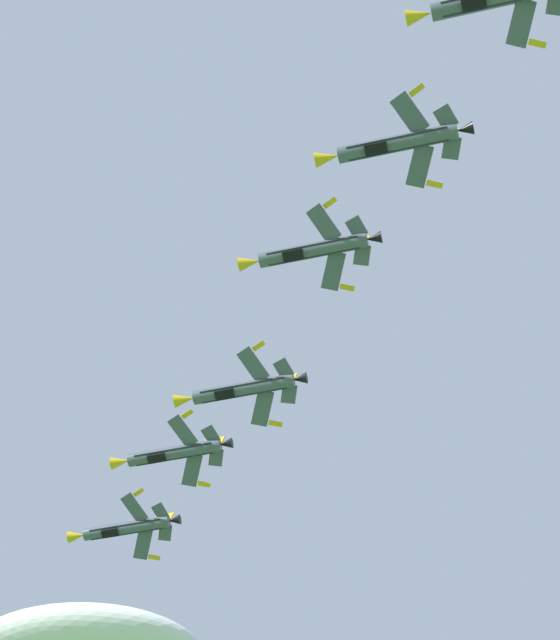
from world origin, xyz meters
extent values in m
cylinder|color=#4C5666|center=(-24.23, 125.71, 108.18)|extent=(12.05, 4.62, 1.70)
cube|color=#232833|center=(-24.29, 125.48, 107.78)|extent=(10.13, 3.90, 1.07)
cone|color=yellow|center=(-31.16, 127.48, 108.18)|extent=(2.71, 2.11, 1.56)
cone|color=black|center=(-17.69, 124.04, 108.18)|extent=(1.89, 1.71, 1.36)
ellipsoid|color=#192333|center=(-26.71, 126.68, 108.74)|extent=(3.47, 2.25, 1.50)
cube|color=black|center=(-26.42, 125.85, 107.49)|extent=(2.47, 1.87, 1.28)
cube|color=#4C5666|center=(-23.13, 123.06, 109.42)|extent=(3.92, 4.04, 2.29)
cube|color=yellow|center=(-22.50, 121.03, 110.48)|extent=(1.59, 1.52, 0.49)
cube|color=#4C5666|center=(-22.02, 127.43, 106.80)|extent=(2.73, 4.07, 2.29)
cube|color=yellow|center=(-20.49, 128.91, 105.74)|extent=(1.69, 0.96, 0.49)
cube|color=#4C5666|center=(-19.61, 123.17, 108.95)|extent=(2.54, 2.60, 1.25)
cube|color=#4C5666|center=(-18.96, 125.73, 107.42)|extent=(1.95, 2.19, 1.25)
cube|color=yellow|center=(-19.35, 125.41, 109.75)|extent=(2.89, 2.08, 2.35)
cylinder|color=#4C5666|center=(-16.90, 109.35, 106.84)|extent=(12.05, 4.62, 1.70)
cube|color=#232833|center=(-16.96, 109.14, 106.42)|extent=(10.13, 3.91, 1.03)
cone|color=yellow|center=(-23.83, 111.12, 106.84)|extent=(2.71, 2.11, 1.56)
cone|color=black|center=(-10.36, 107.68, 106.84)|extent=(1.89, 1.71, 1.36)
ellipsoid|color=#192333|center=(-19.38, 110.30, 107.40)|extent=(3.47, 2.23, 1.49)
cube|color=black|center=(-19.09, 109.52, 106.12)|extent=(2.47, 1.87, 1.26)
cube|color=#4C5666|center=(-15.82, 106.66, 107.99)|extent=(3.96, 4.09, 2.15)
cube|color=yellow|center=(-15.19, 104.59, 108.98)|extent=(1.59, 1.52, 0.48)
cube|color=#4C5666|center=(-14.68, 111.12, 105.53)|extent=(2.74, 4.14, 2.15)
cube|color=yellow|center=(-13.14, 112.64, 104.55)|extent=(1.69, 0.97, 0.48)
cube|color=#4C5666|center=(-12.29, 106.79, 107.55)|extent=(2.56, 2.63, 1.18)
cube|color=#4C5666|center=(-11.63, 109.39, 106.12)|extent=(1.95, 2.23, 1.18)
cube|color=yellow|center=(-12.04, 108.99, 108.43)|extent=(2.87, 2.00, 2.39)
cylinder|color=#4C5666|center=(-7.95, 94.93, 103.51)|extent=(12.05, 4.62, 1.70)
cube|color=#232833|center=(-8.01, 94.70, 103.11)|extent=(10.13, 3.90, 1.07)
cone|color=yellow|center=(-14.88, 96.69, 103.51)|extent=(2.71, 2.11, 1.56)
cone|color=black|center=(-1.41, 93.26, 103.51)|extent=(1.89, 1.71, 1.36)
ellipsoid|color=#192333|center=(-10.43, 95.89, 104.06)|extent=(3.47, 2.25, 1.50)
cube|color=black|center=(-10.14, 95.07, 102.81)|extent=(2.47, 1.87, 1.28)
cube|color=#4C5666|center=(-6.85, 92.27, 104.75)|extent=(3.92, 4.04, 2.28)
cube|color=yellow|center=(-6.22, 90.24, 105.80)|extent=(1.59, 1.52, 0.49)
cube|color=#4C5666|center=(-5.74, 96.65, 102.13)|extent=(2.73, 4.08, 2.28)
cube|color=yellow|center=(-4.21, 98.13, 101.08)|extent=(1.69, 0.97, 0.49)
cube|color=#4C5666|center=(-3.33, 92.39, 104.28)|extent=(2.54, 2.60, 1.24)
cube|color=#4C5666|center=(-2.68, 94.94, 102.75)|extent=(1.95, 2.19, 1.24)
cube|color=yellow|center=(-3.07, 94.62, 105.08)|extent=(2.88, 2.08, 2.35)
cylinder|color=#4C5666|center=(-0.27, 77.04, 106.73)|extent=(12.05, 4.62, 1.70)
cube|color=#232833|center=(-0.33, 76.82, 106.33)|extent=(10.13, 3.90, 1.08)
cone|color=yellow|center=(-7.20, 78.81, 106.73)|extent=(2.71, 2.11, 1.56)
cone|color=black|center=(6.27, 75.37, 106.73)|extent=(1.89, 1.71, 1.36)
ellipsoid|color=#192333|center=(-2.75, 78.01, 107.28)|extent=(3.47, 2.25, 1.51)
cube|color=black|center=(-2.46, 77.18, 106.03)|extent=(2.47, 1.88, 1.28)
cube|color=#4C5666|center=(0.83, 74.40, 107.98)|extent=(3.91, 4.03, 2.29)
cube|color=yellow|center=(1.46, 72.36, 109.04)|extent=(1.59, 1.52, 0.49)
cube|color=#4C5666|center=(1.94, 78.76, 105.34)|extent=(2.73, 4.07, 2.29)
cube|color=yellow|center=(3.47, 80.24, 104.28)|extent=(1.69, 0.96, 0.49)
cube|color=#4C5666|center=(4.35, 74.51, 107.50)|extent=(2.54, 2.60, 1.25)
cube|color=#4C5666|center=(5.00, 77.06, 105.96)|extent=(1.95, 2.19, 1.25)
cube|color=yellow|center=(4.61, 76.74, 108.29)|extent=(2.89, 2.08, 2.34)
cylinder|color=#4C5666|center=(7.62, 61.84, 104.34)|extent=(12.05, 4.62, 1.70)
cube|color=#232833|center=(7.57, 61.63, 103.93)|extent=(10.13, 3.92, 1.02)
cone|color=yellow|center=(0.70, 63.60, 104.34)|extent=(2.71, 2.11, 1.56)
cone|color=black|center=(14.16, 60.17, 104.34)|extent=(1.89, 1.71, 1.36)
ellipsoid|color=#192333|center=(5.14, 62.77, 104.91)|extent=(3.47, 2.23, 1.48)
cube|color=black|center=(5.44, 62.01, 103.62)|extent=(2.47, 1.86, 1.25)
cube|color=#4C5666|center=(8.70, 59.13, 105.46)|extent=(3.98, 4.11, 2.10)
cube|color=yellow|center=(9.32, 57.04, 106.42)|extent=(1.59, 1.52, 0.47)
cube|color=#4C5666|center=(9.85, 63.62, 103.07)|extent=(2.75, 4.17, 2.10)
cube|color=yellow|center=(11.40, 65.16, 102.11)|extent=(1.69, 0.97, 0.47)
cube|color=#4C5666|center=(12.23, 59.26, 105.04)|extent=(2.57, 2.64, 1.15)
cube|color=#4C5666|center=(12.90, 61.89, 103.64)|extent=(1.96, 2.24, 1.15)
cube|color=yellow|center=(12.48, 61.45, 105.95)|extent=(2.86, 1.97, 2.40)
cone|color=yellow|center=(8.53, 47.90, 103.95)|extent=(2.71, 2.11, 1.56)
ellipsoid|color=#192333|center=(12.98, 47.10, 104.50)|extent=(3.47, 2.25, 1.50)
cube|color=black|center=(13.26, 46.28, 103.25)|extent=(2.47, 1.88, 1.28)
cube|color=#4C5666|center=(17.66, 47.85, 102.56)|extent=(2.73, 4.07, 2.29)
cube|color=yellow|center=(19.19, 49.33, 101.50)|extent=(1.69, 0.96, 0.49)
cube|color=#4C5666|center=(20.72, 46.15, 103.18)|extent=(1.95, 2.19, 1.25)
camera|label=1|loc=(-4.64, -2.95, 1.89)|focal=68.12mm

